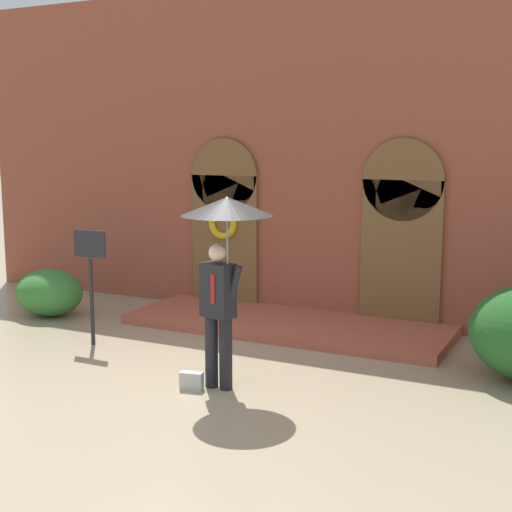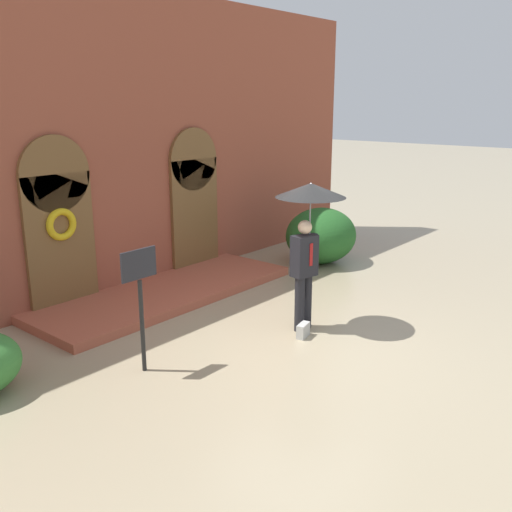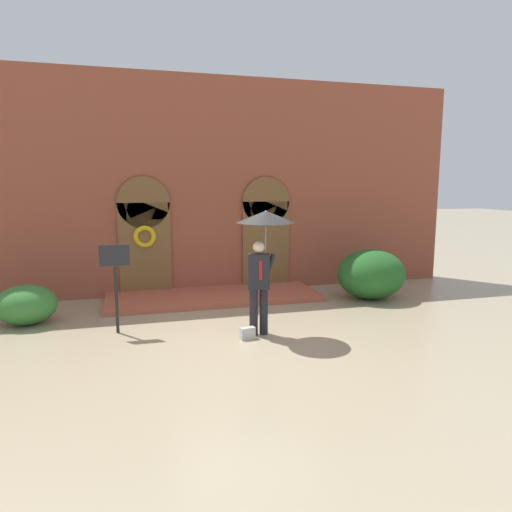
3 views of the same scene
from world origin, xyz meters
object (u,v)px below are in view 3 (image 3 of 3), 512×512
at_px(shrub_right, 371,274).
at_px(shrub_left, 26,305).
at_px(sign_post, 115,274).
at_px(person_with_umbrella, 264,235).
at_px(handbag, 248,333).

bearing_deg(shrub_right, shrub_left, -179.31).
xyz_separation_m(sign_post, shrub_right, (6.09, 1.17, -0.54)).
bearing_deg(shrub_right, person_with_umbrella, -149.66).
height_order(person_with_umbrella, shrub_right, person_with_umbrella).
relative_size(handbag, shrub_right, 0.16).
bearing_deg(handbag, shrub_left, 141.16).
height_order(sign_post, shrub_left, sign_post).
relative_size(handbag, sign_post, 0.16).
height_order(handbag, sign_post, sign_post).
height_order(sign_post, shrub_right, sign_post).
xyz_separation_m(handbag, shrub_right, (3.75, 2.18, 0.52)).
distance_m(shrub_left, shrub_right, 7.91).
bearing_deg(person_with_umbrella, shrub_right, 30.34).
relative_size(sign_post, shrub_right, 1.00).
distance_m(sign_post, shrub_right, 6.22).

